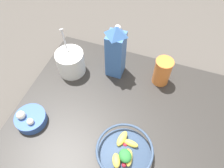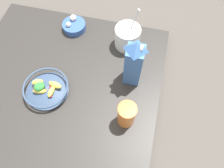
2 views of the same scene
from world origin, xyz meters
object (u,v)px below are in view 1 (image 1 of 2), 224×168
object	(u,v)px
yogurt_tub	(71,62)
drinking_cup	(162,71)
garlic_bowl	(30,119)
milk_carton	(116,51)
fruit_bowl	(124,151)

from	to	relation	value
yogurt_tub	drinking_cup	distance (m)	0.45
yogurt_tub	garlic_bowl	bearing A→B (deg)	82.57
milk_carton	drinking_cup	xyz separation A→B (m)	(-0.23, -0.02, -0.07)
drinking_cup	garlic_bowl	world-z (taller)	drinking_cup
yogurt_tub	garlic_bowl	distance (m)	0.33
milk_carton	yogurt_tub	world-z (taller)	milk_carton
drinking_cup	garlic_bowl	bearing A→B (deg)	40.12
milk_carton	yogurt_tub	bearing A→B (deg)	17.76
fruit_bowl	milk_carton	size ratio (longest dim) A/B	0.78
fruit_bowl	garlic_bowl	distance (m)	0.43
fruit_bowl	garlic_bowl	world-z (taller)	same
garlic_bowl	fruit_bowl	bearing A→B (deg)	179.36
garlic_bowl	yogurt_tub	bearing A→B (deg)	-97.43
fruit_bowl	garlic_bowl	xyz separation A→B (m)	(0.43, -0.00, -0.01)
yogurt_tub	drinking_cup	size ratio (longest dim) A/B	1.62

